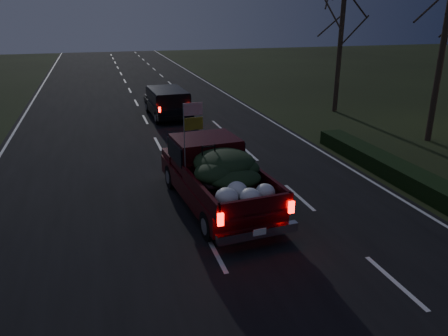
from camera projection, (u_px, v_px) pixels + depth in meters
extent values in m
plane|color=black|center=(214.00, 251.00, 11.28)|extent=(120.00, 120.00, 0.00)
cube|color=black|center=(214.00, 251.00, 11.27)|extent=(14.00, 120.00, 0.02)
cube|color=black|center=(398.00, 172.00, 15.95)|extent=(1.00, 10.00, 0.60)
cylinder|color=black|center=(443.00, 49.00, 19.47)|extent=(0.28, 0.28, 8.50)
cylinder|color=black|center=(339.00, 53.00, 25.77)|extent=(0.28, 0.28, 7.00)
cube|color=#3B080C|center=(216.00, 185.00, 13.78)|extent=(2.64, 5.65, 0.60)
cube|color=#3B080C|center=(206.00, 152.00, 14.37)|extent=(2.17, 1.92, 0.99)
cube|color=black|center=(205.00, 149.00, 14.33)|extent=(2.27, 1.82, 0.60)
cube|color=#3B080C|center=(233.00, 192.00, 12.42)|extent=(2.28, 3.23, 0.07)
ellipsoid|color=black|center=(228.00, 170.00, 12.75)|extent=(1.91, 2.11, 0.66)
cylinder|color=gray|center=(184.00, 140.00, 12.90)|extent=(0.03, 0.03, 2.19)
cube|color=red|center=(193.00, 109.00, 12.69)|extent=(0.57, 0.07, 0.37)
cube|color=gold|center=(194.00, 124.00, 12.84)|extent=(0.57, 0.07, 0.37)
cube|color=black|center=(167.00, 107.00, 25.30)|extent=(2.14, 4.75, 0.58)
cube|color=black|center=(168.00, 96.00, 24.86)|extent=(1.97, 3.48, 0.78)
cube|color=black|center=(167.00, 95.00, 24.83)|extent=(2.07, 3.39, 0.47)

